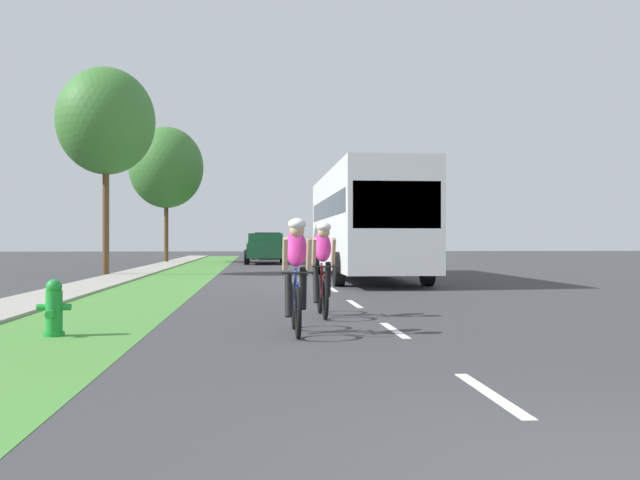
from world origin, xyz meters
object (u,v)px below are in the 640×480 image
Objects in this scene: cyclist_trailing at (323,268)px; cyclist_lead at (296,275)px; pickup_dark_green at (265,248)px; fire_hydrant_green at (54,308)px; sedan_red at (262,246)px; street_tree_far at (166,168)px; suv_black at (267,245)px; bus_white at (364,219)px; street_tree_near at (106,121)px.

cyclist_lead is at bearing -104.06° from cyclist_trailing.
fire_hydrant_green is at bearing -95.98° from pickup_dark_green.
pickup_dark_green is (3.11, 29.65, 0.46)m from fire_hydrant_green.
sedan_red is 18.88m from street_tree_far.
pickup_dark_green is at bearing -91.33° from suv_black.
fire_hydrant_green is 0.07× the size of bus_white.
sedan_red is at bearing 95.02° from bus_white.
cyclist_lead is (3.24, -0.06, 0.44)m from fire_hydrant_green.
street_tree_far reaches higher than fire_hydrant_green.
pickup_dark_green is 1.19× the size of sedan_red.
bus_white is 1.53× the size of street_tree_near.
street_tree_near reaches higher than bus_white.
fire_hydrant_green is 0.16× the size of suv_black.
cyclist_lead is at bearing -1.08° from fire_hydrant_green.
bus_white is at bearing -83.75° from suv_black.
bus_white is at bearing 78.38° from cyclist_trailing.
bus_white reaches higher than cyclist_trailing.
bus_white is (2.97, 13.94, 1.17)m from cyclist_lead.
bus_white is at bearing 77.98° from cyclist_lead.
bus_white is 36.21m from sedan_red.
suv_black is at bearing 74.82° from street_tree_near.
fire_hydrant_green is 0.10× the size of street_tree_near.
street_tree_near is (-9.03, 3.32, 3.64)m from bus_white.
bus_white is 2.47× the size of suv_black.
cyclist_trailing is (3.80, 2.17, 0.44)m from fire_hydrant_green.
pickup_dark_green is at bearing 90.25° from cyclist_lead.
suv_black reaches higher than pickup_dark_green.
bus_white reaches higher than pickup_dark_green.
cyclist_lead is 0.34× the size of pickup_dark_green.
suv_black is at bearing 89.84° from cyclist_lead.
fire_hydrant_green is 4.40m from cyclist_trailing.
street_tree_far is at bearing 88.96° from street_tree_near.
cyclist_trailing is at bearing 75.94° from cyclist_lead.
bus_white is (6.21, 13.88, 1.61)m from fire_hydrant_green.
street_tree_far is at bearing -107.78° from sedan_red.
street_tree_near is at bearing 99.34° from fire_hydrant_green.
street_tree_far reaches higher than pickup_dark_green.
street_tree_near is (-6.07, 17.26, 4.81)m from cyclist_lead.
bus_white is 10.29m from street_tree_near.
street_tree_far is at bearing 153.17° from pickup_dark_green.
pickup_dark_green is 10.31m from suv_black.
cyclist_trailing is at bearing -89.09° from sedan_red.
pickup_dark_green is at bearing 84.02° from fire_hydrant_green.
street_tree_near reaches higher than suv_black.
fire_hydrant_green is at bearing -85.52° from street_tree_far.
bus_white is 20.88m from street_tree_far.
pickup_dark_green is 0.67× the size of street_tree_near.
street_tree_far is at bearing 115.17° from bus_white.
suv_black reaches higher than cyclist_trailing.
cyclist_trailing is 12.00m from bus_white.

